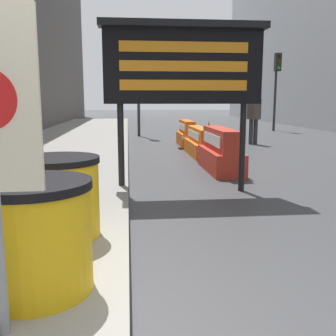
{
  "coord_description": "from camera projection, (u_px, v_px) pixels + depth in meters",
  "views": [
    {
      "loc": [
        0.01,
        -2.19,
        1.49
      ],
      "look_at": [
        0.77,
        5.27,
        0.2
      ],
      "focal_mm": 42.0,
      "sensor_mm": 36.0,
      "label": 1
    }
  ],
  "objects": [
    {
      "name": "jersey_barrier_orange_near",
      "position": [
        200.0,
        143.0,
        10.8
      ],
      "size": [
        0.56,
        2.18,
        0.76
      ],
      "color": "orange",
      "rests_on": "ground_plane"
    },
    {
      "name": "traffic_light_near_curb",
      "position": [
        138.0,
        59.0,
        15.96
      ],
      "size": [
        0.28,
        0.44,
        4.37
      ],
      "color": "#2D2D30",
      "rests_on": "ground_plane"
    },
    {
      "name": "message_board",
      "position": [
        183.0,
        65.0,
        6.13
      ],
      "size": [
        2.6,
        0.36,
        2.68
      ],
      "color": "black",
      "rests_on": "ground_plane"
    },
    {
      "name": "traffic_cone_mid",
      "position": [
        209.0,
        129.0,
        15.79
      ],
      "size": [
        0.39,
        0.39,
        0.69
      ],
      "color": "black",
      "rests_on": "ground_plane"
    },
    {
      "name": "traffic_light_far_side",
      "position": [
        277.0,
        75.0,
        18.9
      ],
      "size": [
        0.28,
        0.45,
        3.71
      ],
      "color": "#2D2D30",
      "rests_on": "ground_plane"
    },
    {
      "name": "jersey_barrier_red_striped",
      "position": [
        220.0,
        152.0,
        8.38
      ],
      "size": [
        0.62,
        1.98,
        0.91
      ],
      "color": "red",
      "rests_on": "ground_plane"
    },
    {
      "name": "barrel_drum_middle",
      "position": [
        58.0,
        197.0,
        3.91
      ],
      "size": [
        0.84,
        0.84,
        0.81
      ],
      "color": "yellow",
      "rests_on": "sidewalk_left"
    },
    {
      "name": "pedestrian_worker",
      "position": [
        254.0,
        114.0,
        13.35
      ],
      "size": [
        0.37,
        0.51,
        1.77
      ],
      "rotation": [
        0.0,
        0.0,
        4.94
      ],
      "color": "#333338",
      "rests_on": "ground_plane"
    },
    {
      "name": "traffic_cone_near",
      "position": [
        184.0,
        140.0,
        12.16
      ],
      "size": [
        0.33,
        0.33,
        0.59
      ],
      "color": "black",
      "rests_on": "ground_plane"
    },
    {
      "name": "barrel_drum_foreground",
      "position": [
        34.0,
        236.0,
        2.78
      ],
      "size": [
        0.84,
        0.84,
        0.81
      ],
      "color": "yellow",
      "rests_on": "sidewalk_left"
    },
    {
      "name": "jersey_barrier_orange_far",
      "position": [
        187.0,
        134.0,
        13.15
      ],
      "size": [
        0.51,
        1.72,
        0.83
      ],
      "color": "orange",
      "rests_on": "ground_plane"
    }
  ]
}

